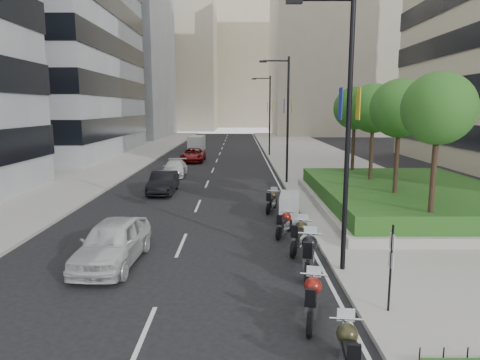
{
  "coord_description": "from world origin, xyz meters",
  "views": [
    {
      "loc": [
        0.83,
        -12.61,
        5.47
      ],
      "look_at": [
        0.88,
        7.92,
        2.0
      ],
      "focal_mm": 32.0,
      "sensor_mm": 36.0,
      "label": 1
    }
  ],
  "objects_px": {
    "lamp_post_1": "(286,114)",
    "car_d": "(193,155)",
    "motorcycle_1": "(312,299)",
    "delivery_van": "(197,144)",
    "car_b": "(163,183)",
    "motorcycle_0": "(348,351)",
    "motorcycle_6": "(272,201)",
    "parking_sign": "(391,264)",
    "motorcycle_3": "(299,236)",
    "motorcycle_4": "(285,224)",
    "lamp_post_0": "(344,121)",
    "motorcycle_5": "(290,208)",
    "lamp_post_2": "(268,112)",
    "motorcycle_2": "(309,254)",
    "car_c": "(175,168)",
    "car_a": "(113,242)"
  },
  "relations": [
    {
      "from": "parking_sign",
      "to": "motorcycle_1",
      "type": "xyz_separation_m",
      "value": [
        -2.07,
        -0.22,
        -0.88
      ]
    },
    {
      "from": "lamp_post_0",
      "to": "car_a",
      "type": "distance_m",
      "value": 8.91
    },
    {
      "from": "lamp_post_2",
      "to": "delivery_van",
      "type": "distance_m",
      "value": 11.86
    },
    {
      "from": "lamp_post_2",
      "to": "motorcycle_4",
      "type": "xyz_separation_m",
      "value": [
        -1.33,
        -30.68,
        -4.54
      ]
    },
    {
      "from": "lamp_post_0",
      "to": "motorcycle_2",
      "type": "height_order",
      "value": "lamp_post_0"
    },
    {
      "from": "motorcycle_2",
      "to": "delivery_van",
      "type": "xyz_separation_m",
      "value": [
        -7.83,
        41.74,
        0.22
      ]
    },
    {
      "from": "motorcycle_0",
      "to": "motorcycle_3",
      "type": "relative_size",
      "value": 0.98
    },
    {
      "from": "car_a",
      "to": "car_c",
      "type": "bearing_deg",
      "value": 94.82
    },
    {
      "from": "motorcycle_1",
      "to": "car_b",
      "type": "distance_m",
      "value": 18.15
    },
    {
      "from": "motorcycle_0",
      "to": "car_c",
      "type": "distance_m",
      "value": 27.34
    },
    {
      "from": "lamp_post_2",
      "to": "motorcycle_3",
      "type": "height_order",
      "value": "lamp_post_2"
    },
    {
      "from": "lamp_post_1",
      "to": "delivery_van",
      "type": "bearing_deg",
      "value": 109.59
    },
    {
      "from": "motorcycle_3",
      "to": "motorcycle_5",
      "type": "height_order",
      "value": "motorcycle_5"
    },
    {
      "from": "motorcycle_6",
      "to": "car_b",
      "type": "xyz_separation_m",
      "value": [
        -6.66,
        4.85,
        0.15
      ]
    },
    {
      "from": "motorcycle_0",
      "to": "motorcycle_6",
      "type": "bearing_deg",
      "value": 8.68
    },
    {
      "from": "lamp_post_0",
      "to": "motorcycle_3",
      "type": "distance_m",
      "value": 5.1
    },
    {
      "from": "motorcycle_1",
      "to": "motorcycle_3",
      "type": "distance_m",
      "value": 5.51
    },
    {
      "from": "lamp_post_1",
      "to": "delivery_van",
      "type": "distance_m",
      "value": 26.61
    },
    {
      "from": "motorcycle_0",
      "to": "motorcycle_4",
      "type": "height_order",
      "value": "motorcycle_0"
    },
    {
      "from": "car_b",
      "to": "lamp_post_0",
      "type": "bearing_deg",
      "value": -58.59
    },
    {
      "from": "parking_sign",
      "to": "car_b",
      "type": "distance_m",
      "value": 18.84
    },
    {
      "from": "car_d",
      "to": "parking_sign",
      "type": "bearing_deg",
      "value": -75.28
    },
    {
      "from": "car_c",
      "to": "car_d",
      "type": "bearing_deg",
      "value": 85.55
    },
    {
      "from": "car_a",
      "to": "delivery_van",
      "type": "bearing_deg",
      "value": 94.08
    },
    {
      "from": "motorcycle_2",
      "to": "motorcycle_4",
      "type": "bearing_deg",
      "value": 17.21
    },
    {
      "from": "lamp_post_0",
      "to": "delivery_van",
      "type": "distance_m",
      "value": 42.88
    },
    {
      "from": "motorcycle_3",
      "to": "delivery_van",
      "type": "bearing_deg",
      "value": 33.72
    },
    {
      "from": "lamp_post_1",
      "to": "motorcycle_3",
      "type": "height_order",
      "value": "lamp_post_1"
    },
    {
      "from": "parking_sign",
      "to": "motorcycle_3",
      "type": "height_order",
      "value": "parking_sign"
    },
    {
      "from": "motorcycle_4",
      "to": "car_c",
      "type": "xyz_separation_m",
      "value": [
        -7.19,
        16.39,
        0.11
      ]
    },
    {
      "from": "car_c",
      "to": "parking_sign",
      "type": "bearing_deg",
      "value": -70.23
    },
    {
      "from": "motorcycle_5",
      "to": "car_d",
      "type": "xyz_separation_m",
      "value": [
        -7.17,
        23.54,
        0.0
      ]
    },
    {
      "from": "motorcycle_2",
      "to": "motorcycle_4",
      "type": "relative_size",
      "value": 1.34
    },
    {
      "from": "lamp_post_2",
      "to": "motorcycle_2",
      "type": "xyz_separation_m",
      "value": [
        -0.98,
        -34.99,
        -4.41
      ]
    },
    {
      "from": "lamp_post_1",
      "to": "parking_sign",
      "type": "relative_size",
      "value": 3.6
    },
    {
      "from": "car_d",
      "to": "delivery_van",
      "type": "height_order",
      "value": "delivery_van"
    },
    {
      "from": "lamp_post_1",
      "to": "car_b",
      "type": "height_order",
      "value": "lamp_post_1"
    },
    {
      "from": "lamp_post_0",
      "to": "motorcycle_5",
      "type": "bearing_deg",
      "value": 97.48
    },
    {
      "from": "motorcycle_4",
      "to": "motorcycle_5",
      "type": "bearing_deg",
      "value": 12.93
    },
    {
      "from": "lamp_post_1",
      "to": "car_d",
      "type": "distance_m",
      "value": 15.97
    },
    {
      "from": "car_b",
      "to": "car_d",
      "type": "bearing_deg",
      "value": 89.67
    },
    {
      "from": "car_a",
      "to": "car_d",
      "type": "bearing_deg",
      "value": 93.13
    },
    {
      "from": "car_a",
      "to": "car_d",
      "type": "xyz_separation_m",
      "value": [
        -0.26,
        29.2,
        -0.11
      ]
    },
    {
      "from": "lamp_post_2",
      "to": "motorcycle_1",
      "type": "bearing_deg",
      "value": -92.13
    },
    {
      "from": "parking_sign",
      "to": "lamp_post_1",
      "type": "bearing_deg",
      "value": 91.88
    },
    {
      "from": "motorcycle_5",
      "to": "lamp_post_0",
      "type": "bearing_deg",
      "value": -164.1
    },
    {
      "from": "motorcycle_5",
      "to": "motorcycle_6",
      "type": "bearing_deg",
      "value": 25.9
    },
    {
      "from": "motorcycle_1",
      "to": "delivery_van",
      "type": "relative_size",
      "value": 0.47
    },
    {
      "from": "motorcycle_1",
      "to": "delivery_van",
      "type": "height_order",
      "value": "delivery_van"
    },
    {
      "from": "parking_sign",
      "to": "delivery_van",
      "type": "height_order",
      "value": "parking_sign"
    }
  ]
}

